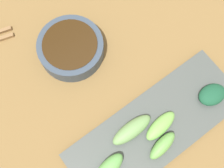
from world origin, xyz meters
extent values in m
cube|color=olive|center=(0.00, 0.00, 0.01)|extent=(2.10, 2.10, 0.02)
cylinder|color=#374555|center=(-0.16, -0.02, 0.04)|extent=(0.14, 0.14, 0.04)
cylinder|color=#33200D|center=(-0.16, -0.02, 0.05)|extent=(0.11, 0.11, 0.03)
cube|color=#484F4C|center=(0.07, 0.02, 0.03)|extent=(0.14, 0.36, 0.01)
ellipsoid|color=#6CAF53|center=(0.11, 0.00, 0.05)|extent=(0.03, 0.07, 0.03)
ellipsoid|color=#709E5A|center=(0.05, -0.03, 0.05)|extent=(0.03, 0.09, 0.03)
ellipsoid|color=#1A5034|center=(0.09, 0.14, 0.04)|extent=(0.05, 0.06, 0.02)
ellipsoid|color=#75B551|center=(0.08, 0.02, 0.04)|extent=(0.04, 0.08, 0.02)
camera|label=1|loc=(0.10, -0.11, 0.61)|focal=47.86mm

